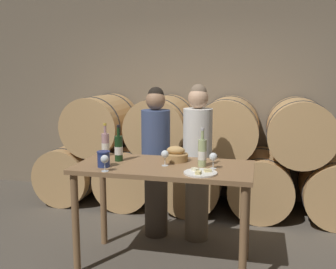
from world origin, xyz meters
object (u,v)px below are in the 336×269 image
object	(u,v)px
wine_bottle_white	(202,153)
wine_bottle_red	(119,148)
bread_basket	(176,155)
cheese_plate	(200,173)
tasting_table	(164,180)
blue_crock	(104,158)
person_left	(156,160)
person_right	(197,160)
wine_glass_left	(165,155)
wine_glass_far_left	(105,160)
wine_glass_center	(213,157)
wine_bottle_rose	(105,144)

from	to	relation	value
wine_bottle_white	wine_bottle_red	bearing A→B (deg)	177.80
bread_basket	cheese_plate	xyz separation A→B (m)	(0.29, -0.39, -0.04)
tasting_table	blue_crock	world-z (taller)	blue_crock
person_left	person_right	bearing A→B (deg)	0.01
blue_crock	wine_glass_left	distance (m)	0.53
wine_bottle_white	wine_glass_left	distance (m)	0.32
wine_glass_left	cheese_plate	bearing A→B (deg)	-28.93
wine_glass_far_left	wine_glass_center	xyz separation A→B (m)	(0.86, 0.29, 0.00)
person_right	wine_bottle_red	distance (m)	0.90
tasting_table	wine_bottle_red	bearing A→B (deg)	172.25
wine_bottle_white	wine_bottle_rose	xyz separation A→B (m)	(-0.98, 0.21, -0.01)
bread_basket	blue_crock	bearing A→B (deg)	-147.25
person_right	wine_glass_center	bearing A→B (deg)	-70.32
wine_bottle_red	wine_glass_center	distance (m)	0.89
blue_crock	wine_glass_center	bearing A→B (deg)	9.35
wine_glass_far_left	wine_glass_center	bearing A→B (deg)	18.87
wine_glass_left	wine_glass_center	world-z (taller)	same
wine_bottle_white	wine_bottle_rose	world-z (taller)	wine_bottle_white
blue_crock	cheese_plate	size ratio (longest dim) A/B	0.50
wine_bottle_red	wine_glass_far_left	size ratio (longest dim) A/B	2.41
blue_crock	cheese_plate	xyz separation A→B (m)	(0.85, -0.03, -0.07)
tasting_table	bread_basket	world-z (taller)	bread_basket
wine_bottle_rose	wine_glass_left	bearing A→B (deg)	-21.77
person_left	wine_glass_left	xyz separation A→B (m)	(0.27, -0.68, 0.22)
cheese_plate	wine_glass_left	xyz separation A→B (m)	(-0.34, 0.19, 0.09)
person_left	cheese_plate	size ratio (longest dim) A/B	5.88
wine_bottle_white	bread_basket	bearing A→B (deg)	150.74
wine_bottle_white	tasting_table	bearing A→B (deg)	-174.71
bread_basket	cheese_plate	size ratio (longest dim) A/B	0.83
person_left	person_right	distance (m)	0.45
person_right	bread_basket	xyz separation A→B (m)	(-0.13, -0.47, 0.15)
blue_crock	bread_basket	bearing A→B (deg)	32.75
tasting_table	wine_glass_far_left	size ratio (longest dim) A/B	11.18
tasting_table	wine_glass_center	size ratio (longest dim) A/B	11.18
wine_bottle_red	tasting_table	bearing A→B (deg)	-7.75
tasting_table	wine_bottle_white	xyz separation A→B (m)	(0.33, 0.03, 0.26)
cheese_plate	wine_glass_far_left	xyz separation A→B (m)	(-0.78, -0.11, 0.09)
wine_bottle_rose	wine_glass_far_left	size ratio (longest dim) A/B	2.30
tasting_table	wine_glass_left	xyz separation A→B (m)	(0.01, -0.02, 0.24)
person_right	tasting_table	bearing A→B (deg)	-106.40
wine_bottle_red	wine_glass_center	xyz separation A→B (m)	(0.88, -0.09, -0.02)
wine_bottle_rose	wine_glass_far_left	distance (m)	0.61
wine_bottle_red	wine_glass_center	bearing A→B (deg)	-5.71
person_right	cheese_plate	world-z (taller)	person_right
tasting_table	wine_glass_center	bearing A→B (deg)	-3.61
wine_bottle_red	bread_basket	world-z (taller)	wine_bottle_red
bread_basket	tasting_table	bearing A→B (deg)	-110.16
bread_basket	wine_bottle_red	bearing A→B (deg)	-166.87
wine_bottle_red	wine_glass_center	world-z (taller)	wine_bottle_red
tasting_table	blue_crock	bearing A→B (deg)	-159.93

